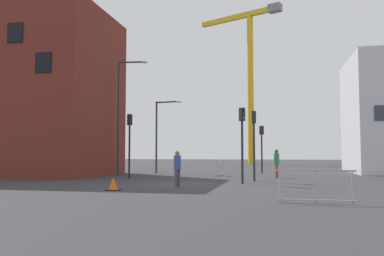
{
  "coord_description": "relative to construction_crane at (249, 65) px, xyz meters",
  "views": [
    {
      "loc": [
        4.92,
        -19.49,
        1.61
      ],
      "look_at": [
        0.0,
        3.29,
        3.12
      ],
      "focal_mm": 36.42,
      "sensor_mm": 36.0,
      "label": 1
    }
  ],
  "objects": [
    {
      "name": "traffic_light_verge",
      "position": [
        2.47,
        -34.86,
        -11.97
      ],
      "size": [
        0.28,
        0.39,
        4.03
      ],
      "color": "#232326",
      "rests_on": "ground"
    },
    {
      "name": "traffic_cone_striped",
      "position": [
        -3.23,
        -41.6,
        -14.41
      ],
      "size": [
        0.56,
        0.56,
        0.57
      ],
      "color": "black",
      "rests_on": "ground"
    },
    {
      "name": "pedestrian_waiting",
      "position": [
        -0.98,
        -39.18,
        -13.67
      ],
      "size": [
        0.34,
        0.34,
        1.73
      ],
      "color": "#4C4C51",
      "rests_on": "ground"
    },
    {
      "name": "pedestrian_walking",
      "position": [
        3.73,
        -31.45,
        -13.59
      ],
      "size": [
        0.34,
        0.34,
        1.85
      ],
      "color": "red",
      "rests_on": "ground"
    },
    {
      "name": "ground",
      "position": [
        -1.22,
        -38.0,
        -14.68
      ],
      "size": [
        160.0,
        160.0,
        0.0
      ],
      "primitive_type": "plane",
      "color": "#333335"
    },
    {
      "name": "streetlamp_short",
      "position": [
        -5.32,
        -27.69,
        -11.11
      ],
      "size": [
        2.22,
        0.47,
        5.78
      ],
      "color": "#2D2D30",
      "rests_on": "ground"
    },
    {
      "name": "traffic_light_island",
      "position": [
        1.95,
        -36.77,
        -11.98
      ],
      "size": [
        0.36,
        0.38,
        4.02
      ],
      "color": "#232326",
      "rests_on": "ground"
    },
    {
      "name": "safety_barrier_front",
      "position": [
        -0.26,
        -29.61,
        -14.11
      ],
      "size": [
        0.26,
        1.85,
        1.08
      ],
      "color": "#9EA0A5",
      "rests_on": "ground"
    },
    {
      "name": "brick_building",
      "position": [
        -13.43,
        -31.91,
        -8.72
      ],
      "size": [
        10.25,
        8.53,
        11.91
      ],
      "color": "maroon",
      "rests_on": "ground"
    },
    {
      "name": "safety_barrier_mid_span",
      "position": [
        4.92,
        -44.41,
        -14.11
      ],
      "size": [
        2.48,
        0.06,
        1.08
      ],
      "color": "#9EA0A5",
      "rests_on": "ground"
    },
    {
      "name": "traffic_light_near",
      "position": [
        2.58,
        -25.79,
        -12.12
      ],
      "size": [
        0.37,
        0.37,
        3.79
      ],
      "color": "black",
      "rests_on": "ground"
    },
    {
      "name": "construction_crane",
      "position": [
        0.0,
        0.0,
        0.0
      ],
      "size": [
        12.64,
        6.37,
        22.91
      ],
      "color": "gold",
      "rests_on": "ground"
    },
    {
      "name": "traffic_light_corner",
      "position": [
        -5.46,
        -34.04,
        -11.93
      ],
      "size": [
        0.37,
        0.37,
        4.1
      ],
      "color": "black",
      "rests_on": "ground"
    },
    {
      "name": "streetlamp_tall",
      "position": [
        -7.28,
        -30.9,
        -9.74
      ],
      "size": [
        2.2,
        0.41,
        8.39
      ],
      "color": "#2D2D30",
      "rests_on": "ground"
    }
  ]
}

